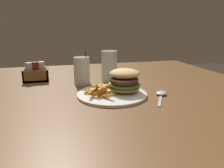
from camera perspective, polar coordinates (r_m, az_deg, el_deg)
dining_table at (r=0.98m, az=-5.28°, el=-7.63°), size 1.57×1.30×0.71m
meal_plate_near at (r=0.88m, az=1.66°, el=-0.59°), size 0.28×0.28×0.11m
beer_glass at (r=1.09m, az=-0.70°, el=4.40°), size 0.08×0.08×0.15m
juice_glass at (r=1.05m, az=-7.88°, el=3.22°), size 0.08×0.08×0.16m
spoon at (r=0.90m, az=12.71°, el=-2.51°), size 0.10×0.16×0.01m
condiment_caddy at (r=1.17m, az=-19.29°, el=2.57°), size 0.12×0.08×0.10m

